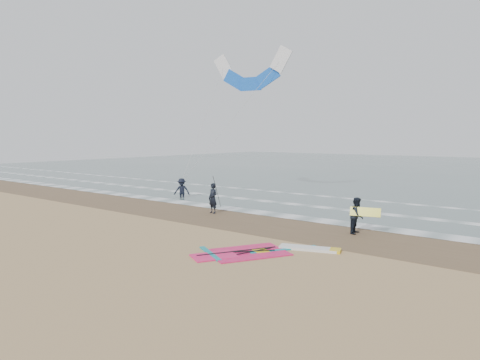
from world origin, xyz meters
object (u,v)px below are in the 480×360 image
Objects in this scene: person_wading at (182,186)px; surf_kite at (251,74)px; person_walking at (357,215)px; windsurf_rig at (265,252)px; person_standing at (213,198)px.

person_wading is 9.25m from surf_kite.
person_walking is 14.49m from person_wading.
person_walking reaches higher than windsurf_rig.
surf_kite is at bearing 128.07° from windsurf_rig.
windsurf_rig is 15.12m from person_wading.
person_walking is (1.51, 5.09, 0.78)m from windsurf_rig.
person_standing is 6.57m from person_wading.
person_walking is (8.42, 0.07, -0.04)m from person_standing.
windsurf_rig is 2.73× the size of person_wading.
person_standing reaches higher than person_walking.
surf_kite reaches higher than person_walking.
person_wading is at bearing 73.61° from person_walking.
surf_kite is at bearing 117.53° from person_standing.
windsurf_rig is 8.59m from person_standing.
windsurf_rig is at bearing -65.39° from person_wading.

